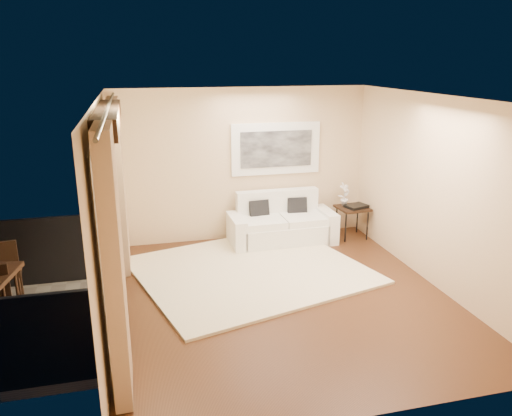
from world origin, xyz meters
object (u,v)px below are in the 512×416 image
object	(u,v)px
sofa	(281,225)
orchid	(344,194)
balcony_chair_far	(4,268)
side_table	(352,210)

from	to	relation	value
sofa	orchid	distance (m)	1.30
sofa	orchid	size ratio (longest dim) A/B	4.29
balcony_chair_far	side_table	bearing A→B (deg)	-174.76
sofa	side_table	size ratio (longest dim) A/B	3.26
sofa	orchid	bearing A→B (deg)	0.40
orchid	balcony_chair_far	world-z (taller)	orchid
sofa	side_table	bearing A→B (deg)	-4.62
orchid	balcony_chair_far	size ratio (longest dim) A/B	0.48
sofa	side_table	xyz separation A→B (m)	(1.33, -0.09, 0.20)
side_table	orchid	xyz separation A→B (m)	(-0.12, 0.11, 0.28)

